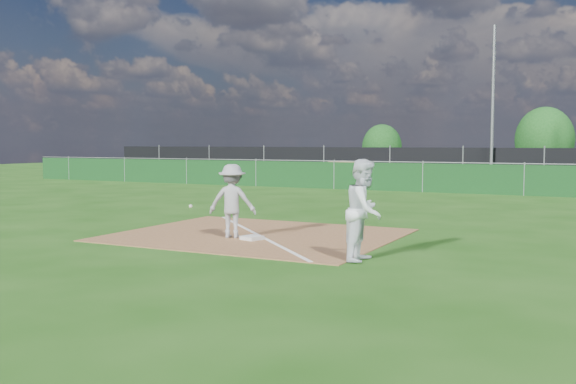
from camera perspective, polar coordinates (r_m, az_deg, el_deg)
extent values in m
plane|color=#1D4D10|center=(22.57, 8.58, -0.89)|extent=(90.00, 90.00, 0.00)
cube|color=brown|center=(14.36, -2.79, -3.83)|extent=(6.00, 5.00, 0.02)
cube|color=white|center=(14.36, -2.79, -3.77)|extent=(5.01, 5.01, 0.01)
cube|color=#103A16|center=(27.31, 11.88, 1.24)|extent=(44.00, 0.05, 1.20)
ellipsoid|color=#A47C4F|center=(32.22, 4.89, 1.77)|extent=(3.38, 2.60, 1.17)
cube|color=black|center=(35.08, 15.28, 2.36)|extent=(46.00, 0.04, 1.80)
cube|color=black|center=(40.03, 16.69, 1.28)|extent=(46.00, 9.00, 0.01)
cylinder|color=slate|center=(34.55, 17.74, 7.42)|extent=(0.16, 0.16, 8.00)
cube|color=silver|center=(13.61, -3.22, -4.08)|extent=(0.47, 0.47, 0.08)
imported|color=#ACACAE|center=(13.85, -4.98, -0.80)|extent=(1.16, 0.89, 1.59)
sphere|color=white|center=(14.65, -8.65, -1.25)|extent=(0.08, 0.08, 0.08)
imported|color=white|center=(11.26, 6.81, -1.62)|extent=(0.70, 0.89, 1.78)
imported|color=#96989C|center=(41.71, 9.25, 2.59)|extent=(4.85, 3.40, 1.53)
imported|color=black|center=(40.63, 13.76, 2.36)|extent=(4.25, 1.76, 1.37)
cylinder|color=#382316|center=(47.08, 8.32, 2.44)|extent=(0.24, 0.24, 0.95)
ellipsoid|color=#144815|center=(47.06, 8.34, 3.98)|extent=(2.85, 2.85, 3.28)
cylinder|color=#382316|center=(44.93, 21.77, 2.26)|extent=(0.24, 0.24, 1.23)
ellipsoid|color=#164D17|center=(44.91, 21.83, 4.35)|extent=(3.69, 3.69, 4.24)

